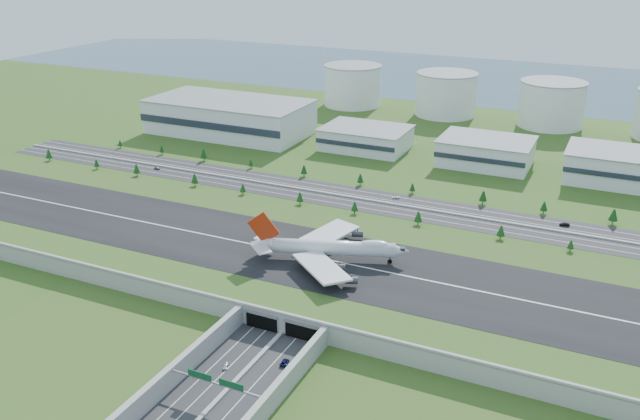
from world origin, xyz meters
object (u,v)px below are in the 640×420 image
at_px(car_2, 285,362).
at_px(car_4, 157,168).
at_px(car_0, 226,366).
at_px(car_5, 565,224).
at_px(fuel_tank_a, 353,86).
at_px(car_7, 396,197).
at_px(boeing_747, 329,247).

height_order(car_2, car_4, car_2).
height_order(car_0, car_4, car_4).
bearing_deg(car_4, car_5, -96.36).
bearing_deg(car_4, car_2, -141.32).
height_order(fuel_tank_a, car_0, fuel_tank_a).
height_order(car_4, car_7, car_4).
bearing_deg(car_2, car_0, 24.78).
distance_m(car_2, car_7, 172.77).
relative_size(fuel_tank_a, boeing_747, 0.73).
distance_m(fuel_tank_a, car_7, 234.74).
relative_size(car_4, car_5, 0.78).
xyz_separation_m(fuel_tank_a, car_7, (112.42, -205.39, -16.72)).
xyz_separation_m(car_0, car_7, (-0.15, 182.57, -0.01)).
bearing_deg(car_0, car_2, 11.52).
bearing_deg(car_5, boeing_747, -53.68).
relative_size(boeing_747, car_4, 17.22).
distance_m(boeing_747, car_7, 105.22).
height_order(fuel_tank_a, car_4, fuel_tank_a).
xyz_separation_m(fuel_tank_a, car_5, (205.53, -206.16, -16.54)).
bearing_deg(car_5, car_4, -99.75).
bearing_deg(car_7, car_0, -24.28).
bearing_deg(fuel_tank_a, car_0, -73.82).
bearing_deg(car_0, fuel_tank_a, 86.56).
bearing_deg(car_0, car_4, 113.86).
bearing_deg(car_7, fuel_tank_a, -175.64).
distance_m(fuel_tank_a, boeing_747, 331.02).
height_order(car_0, car_7, car_0).
xyz_separation_m(boeing_747, car_5, (88.57, 103.49, -13.27)).
bearing_deg(car_4, boeing_747, -128.32).
height_order(fuel_tank_a, car_2, fuel_tank_a).
xyz_separation_m(car_5, car_7, (-93.12, 0.77, -0.19)).
bearing_deg(fuel_tank_a, car_4, -101.70).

